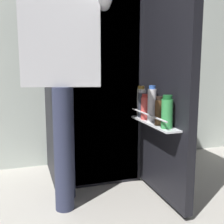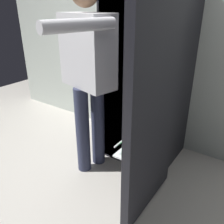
{
  "view_description": "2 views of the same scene",
  "coord_description": "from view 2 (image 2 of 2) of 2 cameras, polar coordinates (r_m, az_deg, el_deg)",
  "views": [
    {
      "loc": [
        -0.56,
        -1.78,
        0.93
      ],
      "look_at": [
        0.0,
        -0.05,
        0.62
      ],
      "focal_mm": 46.4,
      "sensor_mm": 36.0,
      "label": 1
    },
    {
      "loc": [
        0.94,
        -1.37,
        1.4
      ],
      "look_at": [
        0.02,
        -0.04,
        0.67
      ],
      "focal_mm": 38.08,
      "sensor_mm": 36.0,
      "label": 2
    }
  ],
  "objects": [
    {
      "name": "kitchen_wall",
      "position": [
        2.45,
        12.98,
        19.71
      ],
      "size": [
        4.4,
        0.1,
        2.45
      ],
      "primitive_type": "cube",
      "color": "beige",
      "rests_on": "ground_plane"
    },
    {
      "name": "person",
      "position": [
        1.93,
        -5.65,
        10.81
      ],
      "size": [
        0.56,
        0.83,
        1.58
      ],
      "color": "#2D334C",
      "rests_on": "ground_plane"
    },
    {
      "name": "refrigerator",
      "position": [
        2.14,
        8.55,
        8.61
      ],
      "size": [
        0.73,
        1.25,
        1.66
      ],
      "color": "black",
      "rests_on": "ground_plane"
    },
    {
      "name": "ground_plane",
      "position": [
        2.17,
        0.32,
        -15.77
      ],
      "size": [
        6.32,
        6.32,
        0.0
      ],
      "primitive_type": "plane",
      "color": "#B7B2A8"
    }
  ]
}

